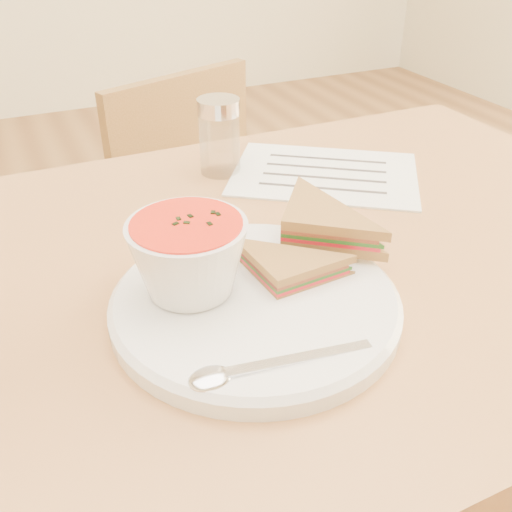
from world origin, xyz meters
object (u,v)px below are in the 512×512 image
chair_far (235,273)px  soup_bowl (189,261)px  dining_table (289,452)px  plate (255,304)px  condiment_shaker (219,137)px

chair_far → soup_bowl: bearing=43.3°
dining_table → plate: plate is taller
plate → soup_bowl: soup_bowl is taller
chair_far → soup_bowl: size_ratio=6.98×
dining_table → soup_bowl: size_ratio=8.76×
chair_far → condiment_shaker: size_ratio=7.28×
chair_far → dining_table: bearing=57.2°
chair_far → soup_bowl: 0.70m
dining_table → soup_bowl: (-0.16, -0.06, 0.43)m
soup_bowl → condiment_shaker: 0.33m
plate → soup_bowl: 0.08m
soup_bowl → dining_table: bearing=21.8°
condiment_shaker → dining_table: bearing=-88.0°
dining_table → plate: (-0.10, -0.09, 0.38)m
dining_table → condiment_shaker: (-0.01, 0.23, 0.43)m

